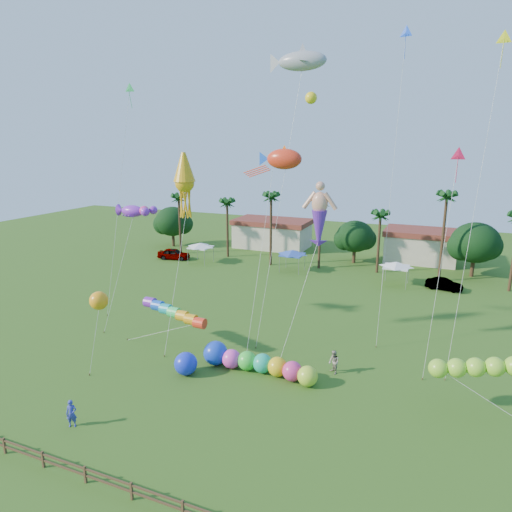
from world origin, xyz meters
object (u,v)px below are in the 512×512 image
at_px(car_b, 444,284).
at_px(blue_ball, 186,364).
at_px(car_a, 174,254).
at_px(spectator_b, 334,362).
at_px(spectator_a, 71,414).
at_px(caterpillar_inflatable, 255,363).

relative_size(car_b, blue_ball, 2.37).
bearing_deg(car_a, spectator_b, -140.51).
bearing_deg(spectator_a, caterpillar_inflatable, 25.24).
height_order(car_a, spectator_a, spectator_a).
bearing_deg(blue_ball, car_b, 59.35).
relative_size(car_a, blue_ball, 2.76).
relative_size(car_a, caterpillar_inflatable, 0.51).
distance_m(spectator_a, blue_ball, 9.13).
xyz_separation_m(car_a, spectator_b, (31.16, -25.53, 0.10)).
distance_m(car_a, spectator_b, 40.28).
bearing_deg(spectator_a, car_b, 32.52).
bearing_deg(caterpillar_inflatable, car_a, 133.95).
bearing_deg(car_b, car_a, 98.72).
bearing_deg(car_b, blue_ball, 157.88).
distance_m(caterpillar_inflatable, blue_ball, 5.35).
bearing_deg(caterpillar_inflatable, car_b, 66.21).
xyz_separation_m(spectator_a, caterpillar_inflatable, (7.89, 10.97, -0.08)).
height_order(caterpillar_inflatable, blue_ball, caterpillar_inflatable).
distance_m(spectator_a, caterpillar_inflatable, 13.51).
height_order(car_a, blue_ball, blue_ball).
bearing_deg(blue_ball, caterpillar_inflatable, 26.51).
bearing_deg(car_a, caterpillar_inflatable, -148.69).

